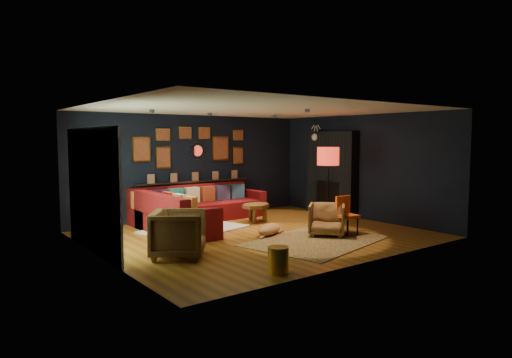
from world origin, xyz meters
TOP-DOWN VIEW (x-y plane):
  - floor at (0.00, 0.00)m, footprint 6.50×6.50m
  - room_walls at (0.00, 0.00)m, footprint 6.50×6.50m
  - sectional at (-0.61, 1.81)m, footprint 3.41×2.69m
  - ledge at (0.00, 2.68)m, footprint 3.20×0.12m
  - gallery_wall at (-0.01, 2.72)m, footprint 3.15×0.04m
  - sunburst_mirror at (0.10, 2.72)m, footprint 0.47×0.16m
  - fireplace at (3.09, 0.90)m, footprint 0.31×1.60m
  - deer_head at (3.14, 1.40)m, footprint 0.50×0.28m
  - sliding_door at (-3.22, 0.60)m, footprint 0.06×2.80m
  - ceiling_spots at (-0.00, 0.80)m, footprint 3.30×2.50m
  - shag_rug at (-0.80, 1.30)m, footprint 2.43×2.04m
  - leopard_rug at (0.52, -1.17)m, footprint 3.02×2.45m
  - coffee_table at (0.85, 1.23)m, footprint 0.99×0.88m
  - pouf at (-1.08, 1.13)m, footprint 0.52×0.52m
  - armchair_left at (-2.18, -0.63)m, footprint 1.15×1.16m
  - armchair_right at (1.07, -0.92)m, footprint 0.98×0.98m
  - gold_stool at (-1.42, -2.35)m, footprint 0.32×0.32m
  - orange_chair at (1.51, -1.04)m, footprint 0.41×0.41m
  - floor_lamp at (1.88, -0.14)m, footprint 0.50×0.50m
  - dog at (0.12, -0.20)m, footprint 1.15×0.90m

SIDE VIEW (x-z plane):
  - floor at x=0.00m, z-range 0.00..0.00m
  - leopard_rug at x=0.52m, z-range 0.00..0.02m
  - shag_rug at x=-0.80m, z-range 0.00..0.03m
  - dog at x=0.12m, z-range 0.02..0.34m
  - gold_stool at x=-1.42m, z-range 0.00..0.40m
  - pouf at x=-1.08m, z-range 0.03..0.37m
  - sectional at x=-0.61m, z-range -0.11..0.75m
  - coffee_table at x=0.85m, z-range 0.15..0.56m
  - armchair_right at x=1.07m, z-range 0.00..0.74m
  - armchair_left at x=-2.18m, z-range 0.00..0.88m
  - orange_chair at x=1.51m, z-range 0.07..0.87m
  - ledge at x=0.00m, z-range 0.90..0.94m
  - fireplace at x=3.09m, z-range -0.08..2.12m
  - sliding_door at x=-3.22m, z-range 0.00..2.20m
  - floor_lamp at x=1.88m, z-range 0.63..2.44m
  - room_walls at x=0.00m, z-range -1.66..4.84m
  - sunburst_mirror at x=0.10m, z-range 1.46..1.93m
  - gallery_wall at x=-0.01m, z-range 1.30..2.32m
  - deer_head at x=3.14m, z-range 1.83..2.28m
  - ceiling_spots at x=0.00m, z-range 2.53..2.59m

